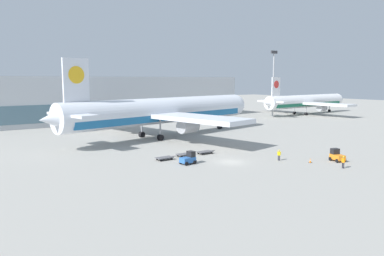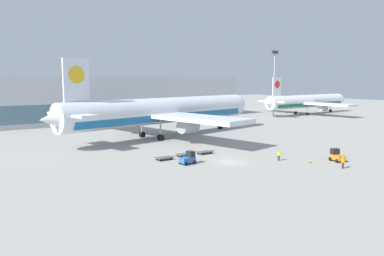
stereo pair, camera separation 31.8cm
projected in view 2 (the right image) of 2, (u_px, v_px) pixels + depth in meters
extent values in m
plane|color=#9E9B93|center=(231.00, 162.00, 59.72)|extent=(400.00, 400.00, 0.00)
cube|color=#B2B7BC|center=(113.00, 98.00, 122.15)|extent=(90.00, 18.00, 14.00)
cube|color=slate|center=(125.00, 110.00, 115.13)|extent=(88.20, 0.20, 4.90)
cylinder|color=#9EA0A5|center=(274.00, 86.00, 130.69)|extent=(0.50, 0.50, 22.06)
cube|color=#333338|center=(275.00, 52.00, 129.22)|extent=(2.80, 0.50, 1.00)
cylinder|color=silver|center=(165.00, 110.00, 85.36)|extent=(52.13, 15.82, 5.80)
cube|color=#1E669E|center=(165.00, 116.00, 85.53)|extent=(48.03, 14.89, 1.45)
sphere|color=silver|center=(235.00, 105.00, 103.88)|extent=(5.68, 5.68, 5.68)
cone|color=silver|center=(56.00, 119.00, 66.84)|extent=(7.33, 6.65, 5.51)
cube|color=silver|center=(76.00, 80.00, 68.92)|extent=(5.19, 1.44, 8.00)
cylinder|color=yellow|center=(76.00, 75.00, 68.80)|extent=(3.25, 1.16, 3.20)
cube|color=silver|center=(72.00, 115.00, 68.99)|extent=(6.06, 13.45, 0.50)
cube|color=silver|center=(156.00, 114.00, 83.60)|extent=(17.20, 48.64, 0.90)
cylinder|color=#9EA0A5|center=(188.00, 126.00, 76.88)|extent=(4.66, 3.56, 2.80)
cylinder|color=#9EA0A5|center=(129.00, 119.00, 90.79)|extent=(4.66, 3.56, 2.80)
cylinder|color=#9EA0A5|center=(220.00, 119.00, 99.88)|extent=(0.36, 0.36, 4.00)
cylinder|color=black|center=(220.00, 126.00, 100.13)|extent=(1.45, 1.14, 1.30)
cylinder|color=#9EA0A5|center=(161.00, 128.00, 80.63)|extent=(0.36, 0.36, 4.00)
cylinder|color=black|center=(161.00, 138.00, 80.89)|extent=(1.45, 1.14, 1.30)
cylinder|color=#9EA0A5|center=(142.00, 126.00, 85.05)|extent=(0.36, 0.36, 4.00)
cylinder|color=black|center=(142.00, 135.00, 85.30)|extent=(1.45, 1.14, 1.30)
cylinder|color=white|center=(307.00, 101.00, 141.82)|extent=(42.89, 7.19, 4.76)
cube|color=#196B4C|center=(307.00, 104.00, 141.95)|extent=(39.47, 6.90, 1.19)
sphere|color=white|center=(338.00, 99.00, 154.83)|extent=(4.67, 4.67, 4.67)
cone|color=white|center=(270.00, 103.00, 128.80)|extent=(5.49, 4.81, 4.52)
cube|color=white|center=(277.00, 87.00, 130.16)|extent=(4.28, 0.60, 6.57)
cylinder|color=red|center=(277.00, 84.00, 130.05)|extent=(2.65, 0.60, 2.63)
cube|color=white|center=(275.00, 102.00, 130.30)|extent=(3.56, 10.82, 0.41)
cube|color=white|center=(304.00, 103.00, 140.59)|extent=(8.81, 39.71, 0.74)
cylinder|color=#9EA0A5|center=(323.00, 108.00, 134.31)|extent=(3.57, 2.49, 2.30)
cylinder|color=#9EA0A5|center=(286.00, 106.00, 147.25)|extent=(3.57, 2.49, 2.30)
cylinder|color=#9EA0A5|center=(331.00, 107.00, 152.07)|extent=(0.30, 0.30, 3.28)
cylinder|color=black|center=(330.00, 111.00, 152.28)|extent=(1.11, 0.80, 1.07)
cylinder|color=#9EA0A5|center=(307.00, 109.00, 138.04)|extent=(0.30, 0.30, 3.28)
cylinder|color=black|center=(307.00, 114.00, 138.25)|extent=(1.11, 0.80, 1.07)
cylinder|color=#9EA0A5|center=(295.00, 109.00, 142.15)|extent=(0.30, 0.30, 3.28)
cylinder|color=black|center=(295.00, 113.00, 142.36)|extent=(1.11, 0.80, 1.07)
cube|color=orange|center=(337.00, 157.00, 60.06)|extent=(2.01, 2.61, 0.80)
cube|color=black|center=(335.00, 151.00, 60.56)|extent=(1.45, 1.22, 0.90)
cube|color=black|center=(332.00, 157.00, 61.26)|extent=(1.25, 0.52, 0.24)
cylinder|color=black|center=(330.00, 159.00, 60.66)|extent=(0.41, 0.64, 0.60)
cylinder|color=black|center=(337.00, 158.00, 61.08)|extent=(0.41, 0.64, 0.60)
cylinder|color=black|center=(337.00, 161.00, 59.14)|extent=(0.41, 0.64, 0.60)
cylinder|color=black|center=(344.00, 160.00, 59.56)|extent=(0.41, 0.64, 0.60)
cube|color=#2D66B7|center=(187.00, 160.00, 58.12)|extent=(2.39, 1.55, 0.80)
cube|color=black|center=(191.00, 154.00, 58.42)|extent=(0.98, 1.30, 0.90)
cube|color=black|center=(193.00, 160.00, 58.92)|extent=(0.25, 1.27, 0.24)
cylinder|color=black|center=(189.00, 161.00, 59.22)|extent=(0.62, 0.28, 0.60)
cylinder|color=black|center=(194.00, 162.00, 58.13)|extent=(0.62, 0.28, 0.60)
cylinder|color=black|center=(180.00, 162.00, 58.22)|extent=(0.62, 0.28, 0.60)
cylinder|color=black|center=(186.00, 164.00, 57.13)|extent=(0.62, 0.28, 0.60)
cube|color=#56565B|center=(164.00, 158.00, 61.16)|extent=(2.82, 1.54, 0.12)
cube|color=#56565B|center=(174.00, 156.00, 62.22)|extent=(0.90, 0.09, 0.08)
cylinder|color=black|center=(167.00, 158.00, 62.27)|extent=(0.36, 0.15, 0.36)
cylinder|color=black|center=(171.00, 159.00, 61.24)|extent=(0.36, 0.15, 0.36)
cylinder|color=black|center=(157.00, 159.00, 61.14)|extent=(0.36, 0.15, 0.36)
cylinder|color=black|center=(161.00, 160.00, 60.11)|extent=(0.36, 0.15, 0.36)
cube|color=#56565B|center=(184.00, 154.00, 64.05)|extent=(2.82, 1.54, 0.12)
cube|color=#56565B|center=(193.00, 153.00, 65.12)|extent=(0.90, 0.09, 0.08)
cylinder|color=black|center=(187.00, 154.00, 65.16)|extent=(0.36, 0.15, 0.36)
cylinder|color=black|center=(191.00, 155.00, 64.13)|extent=(0.36, 0.15, 0.36)
cylinder|color=black|center=(178.00, 155.00, 64.03)|extent=(0.36, 0.15, 0.36)
cylinder|color=black|center=(182.00, 157.00, 63.00)|extent=(0.36, 0.15, 0.36)
cube|color=#56565B|center=(205.00, 152.00, 66.23)|extent=(2.82, 1.54, 0.12)
cube|color=#56565B|center=(213.00, 150.00, 67.29)|extent=(0.90, 0.09, 0.08)
cylinder|color=black|center=(207.00, 152.00, 67.34)|extent=(0.36, 0.15, 0.36)
cylinder|color=black|center=(211.00, 153.00, 66.31)|extent=(0.36, 0.15, 0.36)
cylinder|color=black|center=(198.00, 153.00, 66.21)|extent=(0.36, 0.15, 0.36)
cylinder|color=black|center=(203.00, 154.00, 65.18)|extent=(0.36, 0.15, 0.36)
cylinder|color=black|center=(344.00, 166.00, 55.24)|extent=(0.14, 0.14, 0.88)
cylinder|color=black|center=(342.00, 166.00, 55.39)|extent=(0.14, 0.14, 0.88)
cube|color=orange|center=(343.00, 161.00, 55.22)|extent=(0.26, 0.38, 0.66)
cylinder|color=orange|center=(345.00, 161.00, 55.03)|extent=(0.09, 0.09, 0.59)
cylinder|color=orange|center=(342.00, 160.00, 55.39)|extent=(0.09, 0.09, 0.59)
sphere|color=#846047|center=(343.00, 158.00, 55.16)|extent=(0.24, 0.24, 0.24)
sphere|color=yellow|center=(343.00, 157.00, 55.15)|extent=(0.23, 0.23, 0.23)
cylinder|color=black|center=(278.00, 158.00, 60.76)|extent=(0.14, 0.14, 0.85)
cylinder|color=black|center=(279.00, 158.00, 60.73)|extent=(0.14, 0.14, 0.85)
cube|color=yellow|center=(279.00, 154.00, 60.65)|extent=(0.41, 0.41, 0.63)
cylinder|color=yellow|center=(277.00, 153.00, 60.69)|extent=(0.09, 0.09, 0.57)
cylinder|color=yellow|center=(280.00, 153.00, 60.61)|extent=(0.09, 0.09, 0.57)
sphere|color=tan|center=(279.00, 151.00, 60.60)|extent=(0.23, 0.23, 0.23)
sphere|color=yellow|center=(279.00, 151.00, 60.59)|extent=(0.22, 0.22, 0.22)
cube|color=black|center=(310.00, 163.00, 59.17)|extent=(0.40, 0.40, 0.04)
cone|color=orange|center=(310.00, 160.00, 59.13)|extent=(0.32, 0.32, 0.68)
cylinder|color=white|center=(310.00, 160.00, 59.12)|extent=(0.19, 0.19, 0.10)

